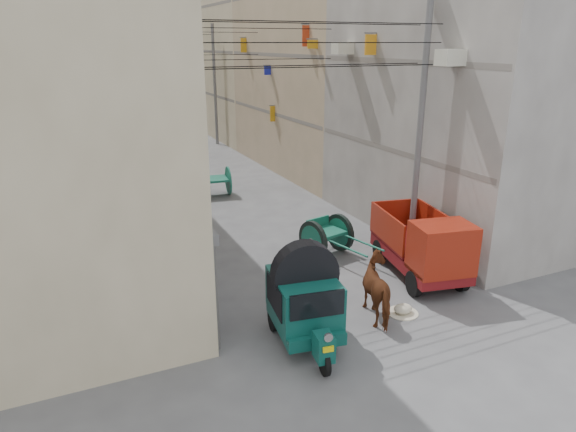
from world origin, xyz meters
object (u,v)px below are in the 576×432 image
tonga_cart (327,235)px  distant_car_green (133,128)px  feed_sack (403,309)px  horse (381,289)px  auto_rickshaw (305,298)px  distant_car_white (154,162)px  mini_truck (426,250)px  distant_car_grey (183,141)px  second_cart (213,181)px

tonga_cart → distant_car_green: (-2.31, 27.19, -0.13)m
feed_sack → horse: (-0.65, 0.10, 0.66)m
auto_rickshaw → tonga_cart: bearing=64.2°
distant_car_white → feed_sack: bearing=111.3°
mini_truck → distant_car_green: size_ratio=1.07×
distant_car_grey → distant_car_green: (-2.21, 7.16, -0.01)m
tonga_cart → feed_sack: bearing=-104.8°
horse → distant_car_white: (-2.36, 18.46, -0.25)m
distant_car_green → mini_truck: bearing=89.8°
mini_truck → horse: (-2.39, -1.24, -0.22)m
second_cart → horse: horse is taller
distant_car_green → distant_car_grey: bearing=99.5°
mini_truck → distant_car_green: bearing=108.7°
second_cart → distant_car_grey: (1.36, 11.67, -0.16)m
auto_rickshaw → horse: bearing=13.0°
feed_sack → distant_car_green: (-2.24, 31.57, 0.41)m
mini_truck → second_cart: bearing=116.6°
tonga_cart → feed_sack: 4.41m
mini_truck → distant_car_green: 30.49m
feed_sack → distant_car_white: 18.81m
mini_truck → feed_sack: bearing=-131.2°
mini_truck → distant_car_grey: bearing=105.6°
distant_car_white → second_cart: bearing=117.6°
distant_car_white → distant_car_grey: bearing=-105.0°
distant_car_white → horse: bearing=109.3°
tonga_cart → distant_car_white: size_ratio=0.97×
distant_car_grey → distant_car_green: 7.49m
horse → distant_car_green: 31.50m
auto_rickshaw → mini_truck: (4.69, 1.43, -0.13)m
distant_car_green → feed_sack: bearing=86.4°
tonga_cart → feed_sack: tonga_cart is taller
feed_sack → horse: 0.93m
horse → distant_car_grey: bearing=-78.9°
tonga_cart → distant_car_grey: (-0.10, 20.03, -0.12)m
auto_rickshaw → horse: (2.30, 0.19, -0.35)m
feed_sack → tonga_cart: bearing=89.1°
second_cart → distant_car_white: bearing=112.0°
tonga_cart → distant_car_white: bearing=88.3°
second_cart → horse: bearing=-80.2°
mini_truck → tonga_cart: bearing=130.1°
mini_truck → feed_sack: (-1.74, -1.34, -0.88)m
auto_rickshaw → feed_sack: (2.95, 0.09, -1.01)m
distant_car_white → distant_car_grey: distant_car_grey is taller
tonga_cart → second_cart: second_cart is taller
auto_rickshaw → feed_sack: auto_rickshaw is taller
auto_rickshaw → horse: size_ratio=1.51×
tonga_cart → mini_truck: 3.48m
horse → tonga_cart: bearing=-87.0°
horse → distant_car_green: bearing=-74.5°
auto_rickshaw → distant_car_white: auto_rickshaw is taller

